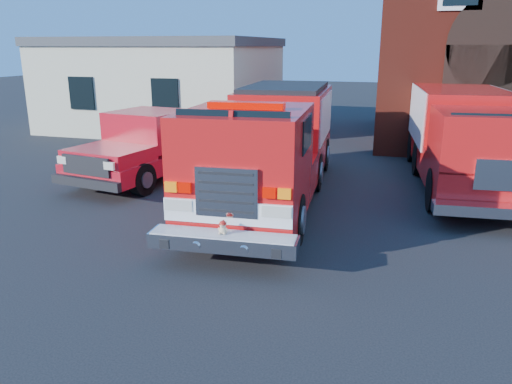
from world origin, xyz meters
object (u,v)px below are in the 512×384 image
(fire_engine, at_px, (272,144))
(secondary_truck, at_px, (464,135))
(pickup_truck, at_px, (157,145))
(side_building, at_px, (165,83))

(fire_engine, xyz_separation_m, secondary_truck, (5.00, 3.01, -0.02))
(secondary_truck, bearing_deg, pickup_truck, -169.96)
(side_building, xyz_separation_m, fire_engine, (8.27, -10.36, -0.72))
(fire_engine, height_order, pickup_truck, fire_engine)
(pickup_truck, relative_size, secondary_truck, 0.77)
(fire_engine, relative_size, pickup_truck, 1.44)
(side_building, height_order, pickup_truck, side_building)
(fire_engine, bearing_deg, side_building, 128.59)
(pickup_truck, bearing_deg, fire_engine, -18.66)
(pickup_truck, distance_m, secondary_truck, 9.28)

